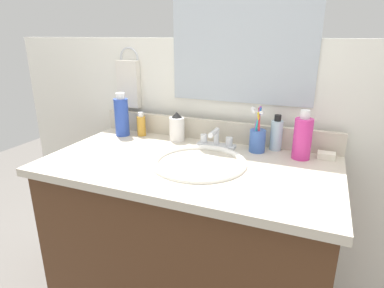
# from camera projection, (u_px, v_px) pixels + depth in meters

# --- Properties ---
(vanity_cabinet) EXTENTS (1.03, 0.53, 0.84)m
(vanity_cabinet) POSITION_uv_depth(u_px,v_px,m) (189.00, 262.00, 1.34)
(vanity_cabinet) COLOR #4C2D19
(vanity_cabinet) RESTS_ON ground_plane
(countertop) EXTENTS (1.07, 0.58, 0.03)m
(countertop) POSITION_uv_depth(u_px,v_px,m) (189.00, 165.00, 1.20)
(countertop) COLOR beige
(countertop) RESTS_ON vanity_cabinet
(backsplash) EXTENTS (1.07, 0.02, 0.09)m
(backsplash) POSITION_uv_depth(u_px,v_px,m) (213.00, 130.00, 1.42)
(backsplash) COLOR beige
(backsplash) RESTS_ON countertop
(back_wall) EXTENTS (2.17, 0.04, 1.30)m
(back_wall) POSITION_uv_depth(u_px,v_px,m) (216.00, 179.00, 1.56)
(back_wall) COLOR white
(back_wall) RESTS_ON ground_plane
(mirror_panel) EXTENTS (0.60, 0.01, 0.56)m
(mirror_panel) POSITION_uv_depth(u_px,v_px,m) (242.00, 33.00, 1.29)
(mirror_panel) COLOR #B2BCC6
(towel_ring) EXTENTS (0.10, 0.01, 0.10)m
(towel_ring) POSITION_uv_depth(u_px,v_px,m) (129.00, 58.00, 1.52)
(towel_ring) COLOR silver
(hand_towel) EXTENTS (0.11, 0.04, 0.22)m
(hand_towel) POSITION_uv_depth(u_px,v_px,m) (129.00, 84.00, 1.54)
(hand_towel) COLOR silver
(sink_basin) EXTENTS (0.35, 0.35, 0.11)m
(sink_basin) POSITION_uv_depth(u_px,v_px,m) (199.00, 171.00, 1.18)
(sink_basin) COLOR white
(sink_basin) RESTS_ON countertop
(faucet) EXTENTS (0.16, 0.10, 0.08)m
(faucet) POSITION_uv_depth(u_px,v_px,m) (216.00, 141.00, 1.33)
(faucet) COLOR silver
(faucet) RESTS_ON countertop
(bottle_oil_amber) EXTENTS (0.04, 0.04, 0.11)m
(bottle_oil_amber) POSITION_uv_depth(u_px,v_px,m) (141.00, 125.00, 1.48)
(bottle_oil_amber) COLOR gold
(bottle_oil_amber) RESTS_ON countertop
(bottle_shampoo_blue) EXTENTS (0.06, 0.06, 0.20)m
(bottle_shampoo_blue) POSITION_uv_depth(u_px,v_px,m) (122.00, 116.00, 1.47)
(bottle_shampoo_blue) COLOR #2D4CB2
(bottle_shampoo_blue) RESTS_ON countertop
(bottle_lotion_white) EXTENTS (0.07, 0.07, 0.13)m
(bottle_lotion_white) POSITION_uv_depth(u_px,v_px,m) (177.00, 128.00, 1.41)
(bottle_lotion_white) COLOR white
(bottle_lotion_white) RESTS_ON countertop
(bottle_soap_pink) EXTENTS (0.07, 0.07, 0.19)m
(bottle_soap_pink) POSITION_uv_depth(u_px,v_px,m) (303.00, 138.00, 1.20)
(bottle_soap_pink) COLOR #D8338C
(bottle_soap_pink) RESTS_ON countertop
(bottle_gel_clear) EXTENTS (0.05, 0.05, 0.14)m
(bottle_gel_clear) POSITION_uv_depth(u_px,v_px,m) (276.00, 134.00, 1.30)
(bottle_gel_clear) COLOR silver
(bottle_gel_clear) RESTS_ON countertop
(cup_blue_plastic) EXTENTS (0.06, 0.08, 0.18)m
(cup_blue_plastic) POSITION_uv_depth(u_px,v_px,m) (257.00, 139.00, 1.28)
(cup_blue_plastic) COLOR #3F66B7
(cup_blue_plastic) RESTS_ON countertop
(soap_bar) EXTENTS (0.06, 0.04, 0.02)m
(soap_bar) POSITION_uv_depth(u_px,v_px,m) (326.00, 156.00, 1.22)
(soap_bar) COLOR white
(soap_bar) RESTS_ON countertop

